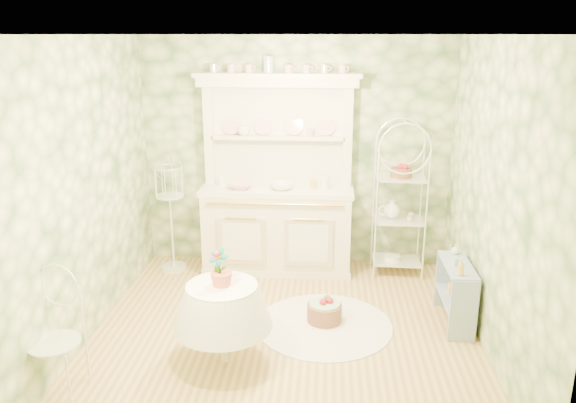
# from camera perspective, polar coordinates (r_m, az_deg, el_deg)

# --- Properties ---
(floor) EXTENTS (3.60, 3.60, 0.00)m
(floor) POSITION_cam_1_polar(r_m,az_deg,el_deg) (5.42, -0.38, -13.28)
(floor) COLOR tan
(floor) RESTS_ON ground
(ceiling) EXTENTS (3.60, 3.60, 0.00)m
(ceiling) POSITION_cam_1_polar(r_m,az_deg,el_deg) (4.70, -0.45, 16.61)
(ceiling) COLOR white
(ceiling) RESTS_ON floor
(wall_left) EXTENTS (3.60, 3.60, 0.00)m
(wall_left) POSITION_cam_1_polar(r_m,az_deg,el_deg) (5.33, -20.08, 0.92)
(wall_left) COLOR beige
(wall_left) RESTS_ON floor
(wall_right) EXTENTS (3.60, 3.60, 0.00)m
(wall_right) POSITION_cam_1_polar(r_m,az_deg,el_deg) (5.08, 20.27, 0.14)
(wall_right) COLOR beige
(wall_right) RESTS_ON floor
(wall_back) EXTENTS (3.60, 3.60, 0.00)m
(wall_back) POSITION_cam_1_polar(r_m,az_deg,el_deg) (6.63, 0.80, 4.87)
(wall_back) COLOR beige
(wall_back) RESTS_ON floor
(wall_front) EXTENTS (3.60, 3.60, 0.00)m
(wall_front) POSITION_cam_1_polar(r_m,az_deg,el_deg) (3.20, -2.94, -8.34)
(wall_front) COLOR beige
(wall_front) RESTS_ON floor
(kitchen_dresser) EXTENTS (1.87, 0.61, 2.29)m
(kitchen_dresser) POSITION_cam_1_polar(r_m,az_deg,el_deg) (6.42, -1.14, 2.59)
(kitchen_dresser) COLOR white
(kitchen_dresser) RESTS_ON floor
(bakers_rack) EXTENTS (0.56, 0.41, 1.76)m
(bakers_rack) POSITION_cam_1_polar(r_m,az_deg,el_deg) (6.52, 11.26, 0.09)
(bakers_rack) COLOR white
(bakers_rack) RESTS_ON floor
(side_shelf) EXTENTS (0.33, 0.72, 0.59)m
(side_shelf) POSITION_cam_1_polar(r_m,az_deg,el_deg) (5.70, 16.63, -9.06)
(side_shelf) COLOR #90A4C4
(side_shelf) RESTS_ON floor
(round_table) EXTENTS (0.76, 0.76, 0.68)m
(round_table) POSITION_cam_1_polar(r_m,az_deg,el_deg) (4.88, -6.60, -12.44)
(round_table) COLOR white
(round_table) RESTS_ON floor
(cafe_chair) EXTENTS (0.52, 0.52, 0.99)m
(cafe_chair) POSITION_cam_1_polar(r_m,az_deg,el_deg) (4.73, -22.77, -12.65)
(cafe_chair) COLOR white
(cafe_chair) RESTS_ON floor
(birdcage_stand) EXTENTS (0.36, 0.36, 1.34)m
(birdcage_stand) POSITION_cam_1_polar(r_m,az_deg,el_deg) (6.69, -11.81, -1.42)
(birdcage_stand) COLOR white
(birdcage_stand) RESTS_ON floor
(floor_basket) EXTENTS (0.47, 0.47, 0.25)m
(floor_basket) POSITION_cam_1_polar(r_m,az_deg,el_deg) (5.58, 3.72, -10.93)
(floor_basket) COLOR #8B5C40
(floor_basket) RESTS_ON floor
(lace_rug) EXTENTS (1.75, 1.75, 0.01)m
(lace_rug) POSITION_cam_1_polar(r_m,az_deg,el_deg) (5.56, 3.67, -12.39)
(lace_rug) COLOR white
(lace_rug) RESTS_ON floor
(bowl_floral) EXTENTS (0.30, 0.30, 0.07)m
(bowl_floral) POSITION_cam_1_polar(r_m,az_deg,el_deg) (6.43, -4.86, 1.38)
(bowl_floral) COLOR white
(bowl_floral) RESTS_ON kitchen_dresser
(bowl_white) EXTENTS (0.30, 0.30, 0.08)m
(bowl_white) POSITION_cam_1_polar(r_m,az_deg,el_deg) (6.37, -0.63, 1.30)
(bowl_white) COLOR white
(bowl_white) RESTS_ON kitchen_dresser
(cup_left) EXTENTS (0.18, 0.18, 0.11)m
(cup_left) POSITION_cam_1_polar(r_m,az_deg,el_deg) (6.53, -4.50, 6.95)
(cup_left) COLOR white
(cup_left) RESTS_ON kitchen_dresser
(cup_right) EXTENTS (0.11, 0.11, 0.09)m
(cup_right) POSITION_cam_1_polar(r_m,az_deg,el_deg) (6.46, 2.27, 6.88)
(cup_right) COLOR white
(cup_right) RESTS_ON kitchen_dresser
(potted_geranium) EXTENTS (0.21, 0.18, 0.33)m
(potted_geranium) POSITION_cam_1_polar(r_m,az_deg,el_deg) (4.64, -6.99, -7.05)
(potted_geranium) COLOR #3F7238
(potted_geranium) RESTS_ON round_table
(bottle_amber) EXTENTS (0.07, 0.07, 0.15)m
(bottle_amber) POSITION_cam_1_polar(r_m,az_deg,el_deg) (5.31, 17.15, -6.52)
(bottle_amber) COLOR gold
(bottle_amber) RESTS_ON side_shelf
(bottle_blue) EXTENTS (0.05, 0.05, 0.10)m
(bottle_blue) POSITION_cam_1_polar(r_m,az_deg,el_deg) (5.53, 16.66, -5.85)
(bottle_blue) COLOR #9CB4CA
(bottle_blue) RESTS_ON side_shelf
(bottle_glass) EXTENTS (0.10, 0.10, 0.10)m
(bottle_glass) POSITION_cam_1_polar(r_m,az_deg,el_deg) (5.80, 16.63, -4.84)
(bottle_glass) COLOR silver
(bottle_glass) RESTS_ON side_shelf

